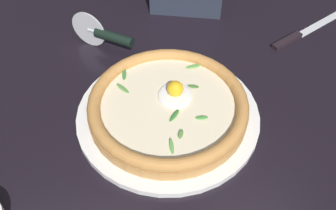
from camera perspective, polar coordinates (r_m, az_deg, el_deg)
ground_plane at (r=0.68m, az=-1.39°, el=-5.41°), size 2.40×2.40×0.03m
pizza_plate at (r=0.69m, az=-0.00°, el=-1.45°), size 0.33×0.33×0.01m
pizza at (r=0.67m, az=0.01°, el=-0.05°), size 0.29×0.29×0.05m
pizza_cutter at (r=0.82m, az=-9.52°, el=10.54°), size 0.09×0.13×0.08m
table_knife at (r=0.92m, az=19.29°, el=10.06°), size 0.13×0.21×0.01m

